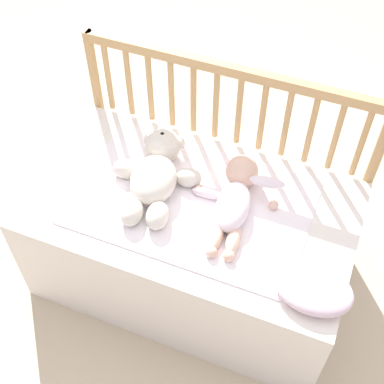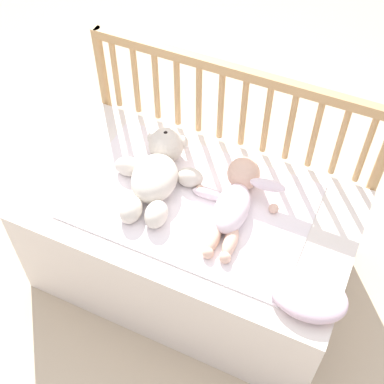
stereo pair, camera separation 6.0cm
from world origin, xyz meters
TOP-DOWN VIEW (x-y plane):
  - ground_plane at (0.00, 0.00)m, footprint 12.00×12.00m
  - crib_mattress at (0.00, 0.00)m, footprint 1.10×0.63m
  - crib_rail at (0.00, 0.34)m, footprint 1.10×0.04m
  - blanket at (0.00, 0.01)m, footprint 0.78×0.51m
  - teddy_bear at (-0.15, 0.04)m, footprint 0.32×0.41m
  - baby at (0.14, 0.05)m, footprint 0.30×0.40m
  - small_pillow at (0.46, -0.18)m, footprint 0.23×0.17m

SIDE VIEW (x-z plane):
  - ground_plane at x=0.00m, z-range 0.00..0.00m
  - crib_mattress at x=0.00m, z-range 0.00..0.44m
  - blanket at x=0.00m, z-range 0.44..0.45m
  - small_pillow at x=0.46m, z-range 0.44..0.50m
  - baby at x=0.14m, z-range 0.43..0.55m
  - teddy_bear at x=-0.15m, z-range 0.43..0.56m
  - crib_rail at x=0.00m, z-range 0.16..0.94m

